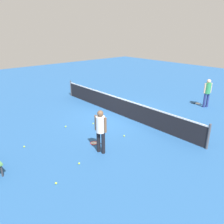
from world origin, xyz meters
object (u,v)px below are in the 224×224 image
(tennis_racket_far_player, at_px, (197,103))
(tennis_ball_midcourt, at_px, (124,136))
(tennis_ball_by_net, at_px, (93,123))
(tennis_ball_baseline, at_px, (66,127))
(player_far_side, at_px, (207,91))
(tennis_ball_stray_left, at_px, (24,147))
(player_near_side, at_px, (101,128))
(tennis_ball_stray_right, at_px, (56,183))
(tennis_racket_near_player, at_px, (95,143))
(tennis_ball_near_player, at_px, (79,163))

(tennis_racket_far_player, height_order, tennis_ball_midcourt, tennis_ball_midcourt)
(tennis_ball_by_net, relative_size, tennis_ball_baseline, 1.00)
(player_far_side, distance_m, tennis_ball_stray_left, 10.44)
(player_far_side, distance_m, tennis_ball_by_net, 7.15)
(player_near_side, relative_size, tennis_racket_far_player, 3.13)
(player_near_side, height_order, tennis_ball_midcourt, player_near_side)
(tennis_racket_far_player, height_order, tennis_ball_baseline, tennis_ball_baseline)
(player_near_side, distance_m, tennis_ball_stray_left, 3.25)
(player_near_side, height_order, tennis_ball_by_net, player_near_side)
(tennis_ball_baseline, bearing_deg, tennis_ball_stray_right, -34.12)
(tennis_racket_far_player, bearing_deg, tennis_ball_stray_right, -83.59)
(tennis_ball_stray_left, bearing_deg, tennis_racket_near_player, 55.57)
(tennis_ball_near_player, xyz_separation_m, tennis_ball_midcourt, (-0.50, 2.68, 0.00))
(player_far_side, relative_size, tennis_ball_stray_left, 25.76)
(tennis_ball_stray_left, bearing_deg, tennis_ball_by_net, 90.92)
(tennis_racket_near_player, height_order, tennis_racket_far_player, same)
(player_far_side, height_order, tennis_ball_by_net, player_far_side)
(tennis_racket_near_player, relative_size, tennis_ball_by_net, 8.69)
(tennis_ball_stray_left, bearing_deg, tennis_ball_near_player, 21.97)
(player_near_side, height_order, tennis_ball_stray_right, player_near_side)
(tennis_racket_far_player, height_order, tennis_ball_by_net, tennis_ball_by_net)
(tennis_racket_far_player, xyz_separation_m, tennis_ball_baseline, (-2.32, -8.14, 0.02))
(tennis_ball_by_net, bearing_deg, tennis_ball_stray_left, -89.08)
(tennis_racket_far_player, relative_size, tennis_ball_near_player, 8.24)
(tennis_ball_near_player, xyz_separation_m, tennis_ball_stray_right, (0.44, -1.12, 0.00))
(tennis_ball_stray_left, bearing_deg, tennis_ball_stray_right, -2.66)
(tennis_racket_near_player, height_order, tennis_ball_near_player, tennis_ball_near_player)
(player_near_side, bearing_deg, tennis_racket_far_player, 94.22)
(player_near_side, xyz_separation_m, tennis_racket_far_player, (-0.61, 8.30, -1.00))
(player_near_side, bearing_deg, tennis_ball_near_player, -83.06)
(tennis_ball_stray_right, bearing_deg, tennis_ball_near_player, 111.26)
(player_near_side, relative_size, tennis_ball_stray_right, 25.76)
(tennis_racket_far_player, distance_m, tennis_ball_baseline, 8.46)
(tennis_ball_baseline, bearing_deg, tennis_ball_near_player, -22.25)
(tennis_ball_near_player, height_order, tennis_ball_midcourt, same)
(tennis_ball_stray_left, bearing_deg, player_near_side, 41.92)
(tennis_ball_stray_left, height_order, tennis_ball_stray_right, same)
(player_far_side, xyz_separation_m, tennis_ball_by_net, (-2.39, -6.67, -0.98))
(player_near_side, distance_m, tennis_racket_far_player, 8.39)
(tennis_racket_near_player, distance_m, tennis_ball_near_player, 1.58)
(tennis_racket_near_player, xyz_separation_m, tennis_ball_near_player, (0.86, -1.33, 0.02))
(tennis_racket_near_player, relative_size, tennis_ball_stray_right, 8.69)
(tennis_racket_far_player, bearing_deg, tennis_ball_near_player, -85.47)
(tennis_ball_midcourt, distance_m, tennis_ball_baseline, 2.94)
(player_far_side, height_order, tennis_ball_stray_left, player_far_side)
(player_near_side, bearing_deg, tennis_ball_midcourt, 102.87)
(tennis_ball_midcourt, xyz_separation_m, tennis_ball_stray_left, (-1.95, -3.66, 0.00))
(player_near_side, relative_size, tennis_racket_near_player, 2.96)
(tennis_ball_near_player, height_order, tennis_ball_stray_right, same)
(tennis_ball_by_net, bearing_deg, tennis_racket_far_player, 75.76)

